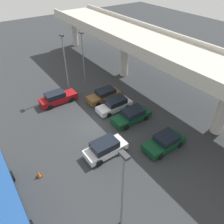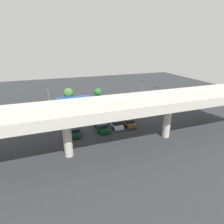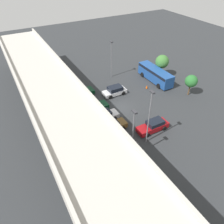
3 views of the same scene
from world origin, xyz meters
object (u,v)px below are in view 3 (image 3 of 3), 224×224
object	(u,v)px
parked_car_0	(153,126)
lamp_post_near_aisle	(133,132)
parked_car_2	(104,116)
tree_front_right	(162,62)
parked_car_3	(93,107)
parked_car_1	(111,126)
parked_car_4	(115,91)
lamp_post_by_overpass	(111,57)
tree_front_left	(191,81)
traffic_cone	(147,87)
lamp_post_mid_lot	(149,114)
parked_car_5	(81,92)
shuttle_bus	(155,74)

from	to	relation	value
parked_car_0	lamp_post_near_aisle	distance (m)	7.52
parked_car_2	tree_front_right	distance (m)	18.59
parked_car_0	parked_car_3	xyz separation A→B (m)	(8.61, 5.63, -0.04)
parked_car_0	parked_car_1	bearing A→B (deg)	-28.94
parked_car_4	parked_car_3	bearing A→B (deg)	25.42
parked_car_3	tree_front_right	xyz separation A→B (m)	(4.13, -17.34, 2.58)
parked_car_4	lamp_post_near_aisle	distance (m)	15.78
parked_car_4	lamp_post_by_overpass	bearing A→B (deg)	-114.02
lamp_post_near_aisle	tree_front_left	distance (m)	19.14
tree_front_right	traffic_cone	xyz separation A→B (m)	(-2.61, 5.38, -2.96)
parked_car_2	parked_car_3	xyz separation A→B (m)	(2.96, 0.35, -0.02)
parked_car_2	tree_front_right	size ratio (longest dim) A/B	1.00
parked_car_4	tree_front_right	distance (m)	12.18
parked_car_0	lamp_post_mid_lot	bearing A→B (deg)	32.73
parked_car_4	lamp_post_by_overpass	size ratio (longest dim) A/B	0.58
lamp_post_mid_lot	parked_car_4	bearing A→B (deg)	-10.04
parked_car_2	parked_car_0	bearing A→B (deg)	-46.92
parked_car_1	traffic_cone	distance (m)	13.74
lamp_post_by_overpass	lamp_post_mid_lot	bearing A→B (deg)	165.06
parked_car_5	parked_car_1	bearing A→B (deg)	-89.01
parked_car_2	lamp_post_near_aisle	distance (m)	9.44
tree_front_right	traffic_cone	size ratio (longest dim) A/B	6.63
parked_car_3	lamp_post_near_aisle	world-z (taller)	lamp_post_near_aisle
lamp_post_mid_lot	tree_front_right	size ratio (longest dim) A/B	1.77
parked_car_4	shuttle_bus	bearing A→B (deg)	-176.86
parked_car_5	tree_front_left	size ratio (longest dim) A/B	1.16
lamp_post_near_aisle	tree_front_left	size ratio (longest dim) A/B	1.93
parked_car_5	lamp_post_near_aisle	bearing A→B (deg)	-90.75
parked_car_4	lamp_post_by_overpass	xyz separation A→B (m)	(6.41, -2.86, 3.64)
lamp_post_near_aisle	traffic_cone	distance (m)	18.36
parked_car_3	lamp_post_by_overpass	xyz separation A→B (m)	(9.04, -8.38, 3.71)
parked_car_0	parked_car_2	xyz separation A→B (m)	(5.65, 5.28, -0.03)
parked_car_3	parked_car_4	size ratio (longest dim) A/B	1.11
tree_front_right	parked_car_5	bearing A→B (deg)	86.05
parked_car_0	shuttle_bus	world-z (taller)	shuttle_bus
shuttle_bus	parked_car_3	bearing A→B (deg)	-78.22
parked_car_1	lamp_post_by_overpass	xyz separation A→B (m)	(14.66, -8.16, 3.69)
parked_car_1	parked_car_3	size ratio (longest dim) A/B	0.96
parked_car_0	shuttle_bus	bearing A→B (deg)	-128.89
parked_car_0	parked_car_2	size ratio (longest dim) A/B	1.05
lamp_post_by_overpass	parked_car_1	bearing A→B (deg)	150.89
parked_car_4	shuttle_bus	world-z (taller)	shuttle_bus
lamp_post_mid_lot	tree_front_right	distance (m)	20.09
parked_car_2	parked_car_5	size ratio (longest dim) A/B	1.02
parked_car_1	parked_car_3	xyz separation A→B (m)	(5.62, 0.22, -0.02)
parked_car_1	parked_car_5	world-z (taller)	parked_car_1
lamp_post_near_aisle	tree_front_right	bearing A→B (deg)	-48.07
parked_car_0	parked_car_4	bearing A→B (deg)	-89.47
parked_car_1	parked_car_4	xyz separation A→B (m)	(8.24, -5.30, 0.05)
parked_car_5	traffic_cone	size ratio (longest dim) A/B	6.50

